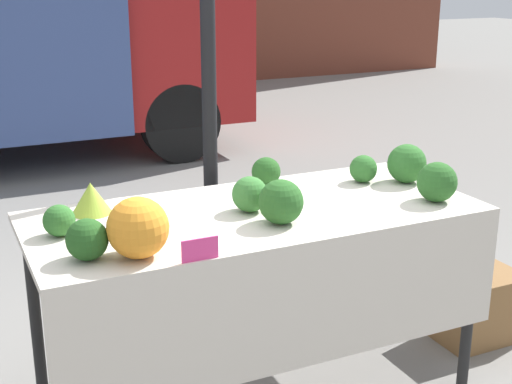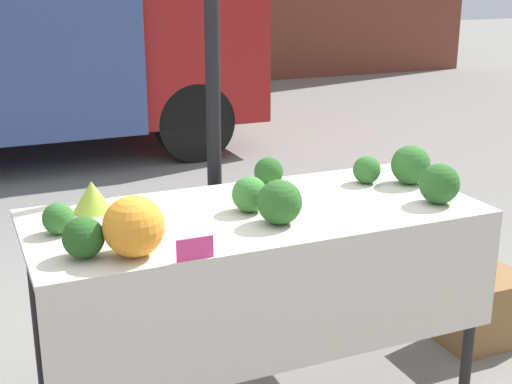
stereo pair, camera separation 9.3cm
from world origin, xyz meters
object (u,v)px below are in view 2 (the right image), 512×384
Objects in this scene: price_sign at (195,249)px; produce_crate at (484,310)px; orange_cauliflower at (134,226)px; parked_truck at (4,29)px.

price_sign is 1.87m from produce_crate.
produce_crate is at bearing 13.41° from price_sign.
produce_crate is (1.85, 0.28, -0.82)m from orange_cauliflower.
parked_truck is 5.30m from orange_cauliflower.
orange_cauliflower is 2.04m from produce_crate.
orange_cauliflower is (-0.03, -5.30, -0.28)m from parked_truck.
price_sign is 0.31× the size of produce_crate.
price_sign is (0.18, -0.12, -0.07)m from orange_cauliflower.
parked_truck reaches higher than price_sign.
parked_truck is 10.43× the size of produce_crate.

